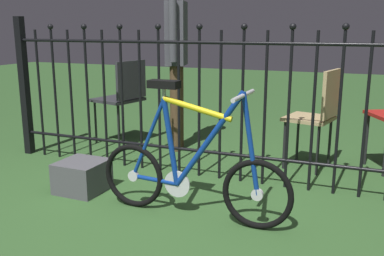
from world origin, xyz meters
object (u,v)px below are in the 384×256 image
Objects in this scene: bicycle at (191,171)px; chair_charcoal at (123,94)px; display_crate at (82,176)px; chair_tan at (318,110)px; person_visitor at (176,48)px.

bicycle is 1.49× the size of chair_charcoal.
chair_charcoal is 1.45m from display_crate.
bicycle reaches higher than chair_tan.
display_crate is (-0.18, -1.35, -0.90)m from person_visitor.
bicycle reaches higher than display_crate.
person_visitor reaches higher than display_crate.
person_visitor is at bearing 173.60° from chair_tan.
bicycle is 1.98m from chair_charcoal.
display_crate is at bearing -97.63° from person_visitor.
chair_charcoal is at bearing 133.20° from bicycle.
display_crate is at bearing 172.84° from bicycle.
person_visitor is (-1.39, 0.16, 0.50)m from chair_tan.
bicycle is at bearing -7.16° from display_crate.
chair_tan is 2.62× the size of display_crate.
display_crate is at bearing -142.60° from chair_tan.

